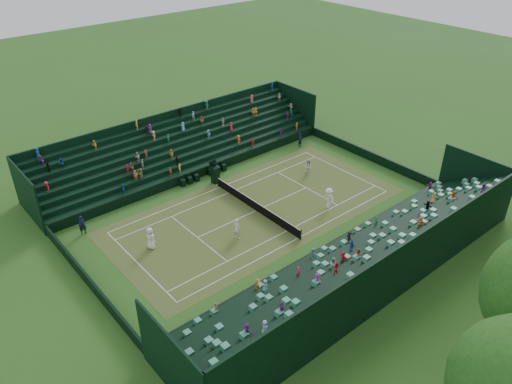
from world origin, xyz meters
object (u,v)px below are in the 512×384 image
player_far_east (329,198)px  umpire_chair (215,173)px  player_near_east (237,229)px  tennis_net (256,206)px  player_far_west (308,167)px  player_near_west (151,238)px

player_far_east → umpire_chair: bearing=-150.9°
player_near_east → player_far_east: size_ratio=0.98×
tennis_net → umpire_chair: umpire_chair is taller
umpire_chair → player_far_west: bearing=60.6°
umpire_chair → player_near_west: 11.60m
player_far_west → player_far_east: player_far_east is taller
tennis_net → player_near_east: 4.47m
player_far_east → player_near_west: bearing=-105.6°
player_near_west → player_far_west: bearing=-100.5°
player_far_east → player_near_east: bearing=-97.4°
umpire_chair → player_near_east: size_ratio=1.35×
umpire_chair → player_near_west: bearing=-62.4°
player_near_west → player_near_east: (3.39, 6.17, -0.00)m
player_near_west → player_far_east: bearing=-120.4°
umpire_chair → player_far_west: (4.66, 8.28, -0.28)m
player_far_west → player_far_east: bearing=-11.9°
player_near_west → player_near_east: 7.04m
tennis_net → player_far_west: bearing=102.7°
player_far_east → player_far_west: bearing=154.0°
player_near_east → player_far_east: 9.49m
umpire_chair → player_near_east: umpire_chair is taller
player_near_west → player_far_west: size_ratio=1.17×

